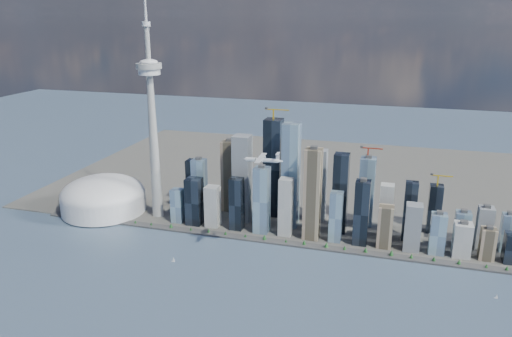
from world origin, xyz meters
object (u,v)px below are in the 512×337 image
(airplane, at_px, (263,160))
(sailboat_west, at_px, (173,260))
(needle_tower, at_px, (152,120))
(sailboat_east, at_px, (496,297))
(dome_stadium, at_px, (103,197))

(airplane, xyz_separation_m, sailboat_west, (-176.48, -14.42, -215.45))
(needle_tower, xyz_separation_m, airplane, (309.94, -184.03, -17.08))
(needle_tower, height_order, sailboat_east, needle_tower)
(sailboat_east, bearing_deg, sailboat_west, -172.15)
(needle_tower, xyz_separation_m, sailboat_west, (133.46, -198.45, -232.53))
(needle_tower, relative_size, airplane, 7.71)
(needle_tower, distance_m, sailboat_east, 773.33)
(sailboat_west, bearing_deg, needle_tower, 117.18)
(dome_stadium, bearing_deg, sailboat_east, -10.19)
(dome_stadium, xyz_separation_m, sailboat_west, (273.46, -188.45, -36.13))
(sailboat_west, bearing_deg, dome_stadium, 138.69)
(airplane, distance_m, sailboat_west, 278.88)
(dome_stadium, height_order, sailboat_east, dome_stadium)
(sailboat_west, distance_m, sailboat_east, 586.38)
(dome_stadium, height_order, airplane, airplane)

